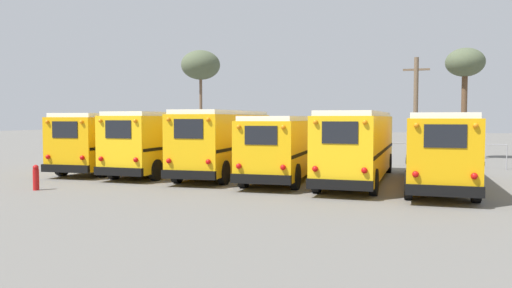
{
  "coord_description": "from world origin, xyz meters",
  "views": [
    {
      "loc": [
        7.65,
        -23.16,
        2.93
      ],
      "look_at": [
        0.0,
        0.24,
        1.62
      ],
      "focal_mm": 35.0,
      "sensor_mm": 36.0,
      "label": 1
    }
  ],
  "objects_px": {
    "school_bus_0": "(118,139)",
    "utility_pole": "(416,107)",
    "school_bus_2": "(225,140)",
    "school_bus_5": "(437,147)",
    "school_bus_1": "(171,140)",
    "bare_tree_0": "(465,66)",
    "school_bus_3": "(288,144)",
    "school_bus_4": "(358,144)",
    "bare_tree_1": "(201,66)",
    "fire_hydrant": "(36,177)"
  },
  "relations": [
    {
      "from": "school_bus_3",
      "to": "school_bus_5",
      "type": "distance_m",
      "value": 6.75
    },
    {
      "from": "school_bus_2",
      "to": "school_bus_5",
      "type": "bearing_deg",
      "value": -5.71
    },
    {
      "from": "school_bus_3",
      "to": "utility_pole",
      "type": "xyz_separation_m",
      "value": [
        5.74,
        13.54,
        2.05
      ]
    },
    {
      "from": "school_bus_3",
      "to": "bare_tree_0",
      "type": "relative_size",
      "value": 1.3
    },
    {
      "from": "fire_hydrant",
      "to": "school_bus_0",
      "type": "bearing_deg",
      "value": 99.94
    },
    {
      "from": "school_bus_5",
      "to": "fire_hydrant",
      "type": "height_order",
      "value": "school_bus_5"
    },
    {
      "from": "school_bus_2",
      "to": "fire_hydrant",
      "type": "height_order",
      "value": "school_bus_2"
    },
    {
      "from": "school_bus_5",
      "to": "fire_hydrant",
      "type": "relative_size",
      "value": 10.24
    },
    {
      "from": "utility_pole",
      "to": "bare_tree_0",
      "type": "bearing_deg",
      "value": 16.04
    },
    {
      "from": "school_bus_0",
      "to": "fire_hydrant",
      "type": "bearing_deg",
      "value": -80.06
    },
    {
      "from": "school_bus_0",
      "to": "school_bus_4",
      "type": "xyz_separation_m",
      "value": [
        13.42,
        -0.99,
        0.02
      ]
    },
    {
      "from": "school_bus_0",
      "to": "school_bus_1",
      "type": "xyz_separation_m",
      "value": [
        3.35,
        -0.05,
        0.03
      ]
    },
    {
      "from": "school_bus_5",
      "to": "bare_tree_1",
      "type": "xyz_separation_m",
      "value": [
        -20.96,
        22.15,
        6.28
      ]
    },
    {
      "from": "school_bus_1",
      "to": "utility_pole",
      "type": "height_order",
      "value": "utility_pole"
    },
    {
      "from": "school_bus_3",
      "to": "school_bus_0",
      "type": "bearing_deg",
      "value": 174.58
    },
    {
      "from": "school_bus_5",
      "to": "utility_pole",
      "type": "xyz_separation_m",
      "value": [
        -0.97,
        14.26,
        1.99
      ]
    },
    {
      "from": "utility_pole",
      "to": "school_bus_4",
      "type": "bearing_deg",
      "value": -99.98
    },
    {
      "from": "school_bus_0",
      "to": "school_bus_5",
      "type": "distance_m",
      "value": 16.86
    },
    {
      "from": "bare_tree_1",
      "to": "school_bus_0",
      "type": "bearing_deg",
      "value": -78.44
    },
    {
      "from": "school_bus_1",
      "to": "bare_tree_1",
      "type": "bearing_deg",
      "value": 110.17
    },
    {
      "from": "school_bus_1",
      "to": "bare_tree_0",
      "type": "relative_size",
      "value": 1.31
    },
    {
      "from": "school_bus_2",
      "to": "school_bus_5",
      "type": "relative_size",
      "value": 0.91
    },
    {
      "from": "bare_tree_1",
      "to": "fire_hydrant",
      "type": "height_order",
      "value": "bare_tree_1"
    },
    {
      "from": "school_bus_5",
      "to": "bare_tree_0",
      "type": "height_order",
      "value": "bare_tree_0"
    },
    {
      "from": "school_bus_0",
      "to": "fire_hydrant",
      "type": "relative_size",
      "value": 9.33
    },
    {
      "from": "bare_tree_0",
      "to": "bare_tree_1",
      "type": "bearing_deg",
      "value": 163.29
    },
    {
      "from": "school_bus_3",
      "to": "fire_hydrant",
      "type": "height_order",
      "value": "school_bus_3"
    },
    {
      "from": "school_bus_1",
      "to": "school_bus_2",
      "type": "xyz_separation_m",
      "value": [
        3.36,
        -0.61,
        0.04
      ]
    },
    {
      "from": "school_bus_1",
      "to": "school_bus_3",
      "type": "bearing_deg",
      "value": -7.65
    },
    {
      "from": "school_bus_4",
      "to": "bare_tree_1",
      "type": "distance_m",
      "value": 28.45
    },
    {
      "from": "school_bus_5",
      "to": "bare_tree_0",
      "type": "distance_m",
      "value": 16.09
    },
    {
      "from": "school_bus_0",
      "to": "bare_tree_0",
      "type": "bearing_deg",
      "value": 35.39
    },
    {
      "from": "school_bus_4",
      "to": "utility_pole",
      "type": "bearing_deg",
      "value": 80.02
    },
    {
      "from": "school_bus_0",
      "to": "school_bus_5",
      "type": "height_order",
      "value": "school_bus_0"
    },
    {
      "from": "school_bus_1",
      "to": "school_bus_0",
      "type": "bearing_deg",
      "value": 179.1
    },
    {
      "from": "school_bus_0",
      "to": "school_bus_3",
      "type": "bearing_deg",
      "value": -5.42
    },
    {
      "from": "school_bus_4",
      "to": "bare_tree_0",
      "type": "relative_size",
      "value": 1.41
    },
    {
      "from": "school_bus_3",
      "to": "utility_pole",
      "type": "distance_m",
      "value": 14.85
    },
    {
      "from": "school_bus_3",
      "to": "school_bus_1",
      "type": "bearing_deg",
      "value": 172.35
    },
    {
      "from": "school_bus_2",
      "to": "utility_pole",
      "type": "bearing_deg",
      "value": 55.53
    },
    {
      "from": "school_bus_2",
      "to": "school_bus_4",
      "type": "bearing_deg",
      "value": -2.73
    },
    {
      "from": "school_bus_1",
      "to": "bare_tree_0",
      "type": "height_order",
      "value": "bare_tree_0"
    },
    {
      "from": "school_bus_4",
      "to": "fire_hydrant",
      "type": "relative_size",
      "value": 10.61
    },
    {
      "from": "school_bus_1",
      "to": "school_bus_2",
      "type": "height_order",
      "value": "school_bus_2"
    },
    {
      "from": "school_bus_0",
      "to": "bare_tree_1",
      "type": "distance_m",
      "value": 21.82
    },
    {
      "from": "school_bus_4",
      "to": "school_bus_5",
      "type": "relative_size",
      "value": 1.04
    },
    {
      "from": "utility_pole",
      "to": "school_bus_1",
      "type": "bearing_deg",
      "value": -134.58
    },
    {
      "from": "bare_tree_0",
      "to": "school_bus_4",
      "type": "bearing_deg",
      "value": -111.13
    },
    {
      "from": "school_bus_0",
      "to": "utility_pole",
      "type": "height_order",
      "value": "utility_pole"
    },
    {
      "from": "school_bus_0",
      "to": "utility_pole",
      "type": "distance_m",
      "value": 20.3
    }
  ]
}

